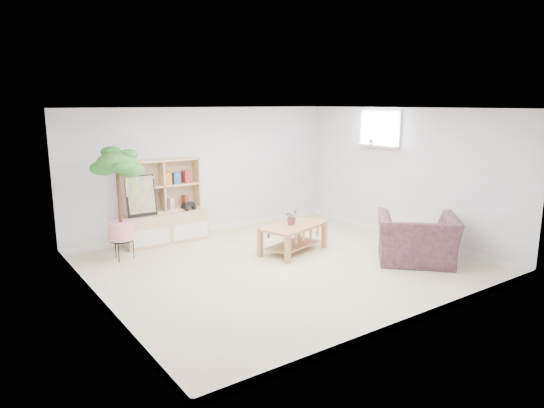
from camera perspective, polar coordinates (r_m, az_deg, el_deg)
floor at (r=7.59m, az=1.19°, el=-7.25°), size 5.50×5.00×0.01m
ceiling at (r=7.18m, az=1.28°, el=11.18°), size 5.50×5.00×0.01m
walls at (r=7.29m, az=1.23°, el=1.71°), size 5.51×5.01×2.40m
baseboard at (r=7.58m, az=1.20°, el=-6.89°), size 5.50×5.00×0.10m
window at (r=9.47m, az=12.64°, el=8.63°), size 0.10×0.98×0.68m
window_sill at (r=9.45m, az=12.30°, el=6.69°), size 0.14×1.00×0.04m
storage_unit at (r=8.84m, az=-12.50°, el=0.24°), size 1.49×0.50×1.49m
poster at (r=8.61m, az=-15.18°, el=0.94°), size 0.52×0.13×0.71m
toy_truck at (r=8.99m, az=-9.78°, el=-0.19°), size 0.30×0.22×0.15m
coffee_table at (r=8.20m, az=2.51°, el=-4.08°), size 1.29×0.94×0.47m
table_plant at (r=8.13m, az=2.30°, el=-1.51°), size 0.31×0.30×0.27m
floor_tree at (r=8.01m, az=-17.49°, el=-0.04°), size 0.76×0.76×1.82m
armchair at (r=7.92m, az=16.69°, el=-3.62°), size 1.57×1.57×0.88m
sill_plant at (r=9.54m, az=11.68°, el=7.56°), size 0.12×0.10×0.22m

